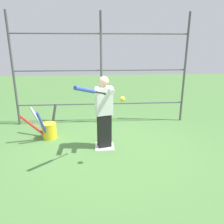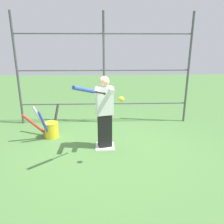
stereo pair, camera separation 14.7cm
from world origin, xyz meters
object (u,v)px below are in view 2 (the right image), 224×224
baseball_bat_swinging (87,90)px  softball_in_flight (121,99)px  bat_bucket (50,128)px  batter (105,111)px

baseball_bat_swinging → softball_in_flight: 0.59m
baseball_bat_swinging → bat_bucket: size_ratio=0.65×
softball_in_flight → batter: bearing=-69.5°
softball_in_flight → baseball_bat_swinging: bearing=1.0°
softball_in_flight → bat_bucket: 2.31m
baseball_bat_swinging → batter: bearing=-110.8°
softball_in_flight → bat_bucket: softball_in_flight is taller
baseball_bat_swinging → bat_bucket: bearing=-53.4°
batter → bat_bucket: (1.30, -0.60, -0.60)m
softball_in_flight → bat_bucket: bearing=-40.5°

